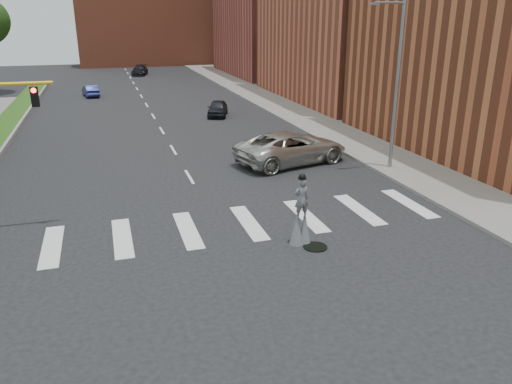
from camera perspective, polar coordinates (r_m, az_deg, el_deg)
ground_plane at (r=19.72m, az=-3.61°, el=-5.03°), size 160.00×160.00×0.00m
median_curb at (r=38.86m, az=-26.25°, el=5.54°), size 0.20×60.00×0.28m
sidewalk_right at (r=46.31m, az=4.22°, el=9.37°), size 5.00×90.00×0.18m
manhole at (r=18.87m, az=6.79°, el=-6.25°), size 0.90×0.90×0.04m
building_far at (r=76.12m, az=3.16°, el=20.82°), size 16.00×22.00×20.00m
building_backdrop at (r=96.02m, az=-11.76°, el=19.59°), size 26.00×14.00×18.00m
streetlight at (r=28.05m, az=15.69°, el=12.07°), size 2.05×0.20×9.00m
stilt_performer at (r=18.72m, az=5.15°, el=-2.95°), size 0.84×0.54×2.78m
suv_crossing at (r=29.24m, az=4.10°, el=5.11°), size 7.32×4.72×1.88m
car_near at (r=43.70m, az=-4.41°, el=9.52°), size 2.67×4.16×1.32m
car_mid at (r=57.29m, az=-18.38°, el=10.93°), size 1.92×3.92×1.24m
car_far at (r=76.81m, az=-13.15°, el=13.39°), size 2.94×5.01×1.36m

